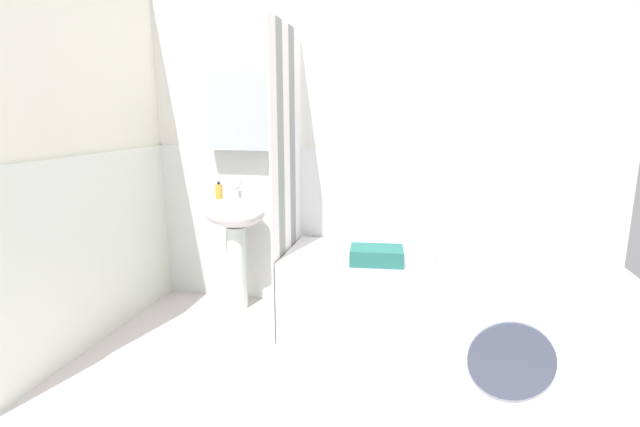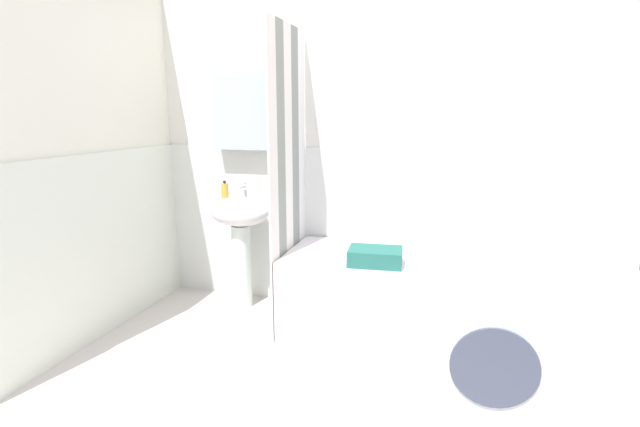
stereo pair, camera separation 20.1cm
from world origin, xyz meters
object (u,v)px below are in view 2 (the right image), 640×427
object	(u,v)px
lotion_bottle	(470,240)
bathtub	(404,297)
soap_dispenser	(225,190)
body_wash_bottle	(516,240)
towel_folded	(375,256)
shampoo_bottle	(497,239)
conditioner_bottle	(485,243)
sink	(241,228)
washer_dryer_stack	(496,250)

from	to	relation	value
lotion_bottle	bathtub	bearing A→B (deg)	-145.22
soap_dispenser	body_wash_bottle	xyz separation A→B (m)	(2.04, 0.10, -0.25)
soap_dispenser	body_wash_bottle	size ratio (longest dim) A/B	0.62
bathtub	towel_folded	xyz separation A→B (m)	(-0.17, -0.18, 0.32)
bathtub	soap_dispenser	bearing A→B (deg)	172.53
soap_dispenser	shampoo_bottle	distance (m)	1.94
soap_dispenser	conditioner_bottle	xyz separation A→B (m)	(1.85, 0.08, -0.28)
lotion_bottle	towel_folded	xyz separation A→B (m)	(-0.57, -0.46, -0.03)
sink	washer_dryer_stack	size ratio (longest dim) A/B	0.48
lotion_bottle	towel_folded	world-z (taller)	lotion_bottle
soap_dispenser	body_wash_bottle	bearing A→B (deg)	2.86
conditioner_bottle	soap_dispenser	bearing A→B (deg)	-177.44
body_wash_bottle	washer_dryer_stack	distance (m)	1.15
soap_dispenser	lotion_bottle	bearing A→B (deg)	3.11
soap_dispenser	shampoo_bottle	world-z (taller)	soap_dispenser
soap_dispenser	towel_folded	bearing A→B (deg)	-16.88
soap_dispenser	shampoo_bottle	bearing A→B (deg)	1.89
body_wash_bottle	conditioner_bottle	size ratio (longest dim) A/B	1.42
body_wash_bottle	towel_folded	world-z (taller)	body_wash_bottle
soap_dispenser	washer_dryer_stack	size ratio (longest dim) A/B	0.07
shampoo_bottle	sink	bearing A→B (deg)	-177.10
bathtub	towel_folded	size ratio (longest dim) A/B	4.79
bathtub	conditioner_bottle	distance (m)	0.65
sink	washer_dryer_stack	bearing A→B (deg)	-29.94
bathtub	washer_dryer_stack	xyz separation A→B (m)	(0.46, -0.82, 0.60)
body_wash_bottle	lotion_bottle	bearing A→B (deg)	-178.74
shampoo_bottle	washer_dryer_stack	world-z (taller)	washer_dryer_stack
body_wash_bottle	lotion_bottle	world-z (taller)	body_wash_bottle
lotion_bottle	shampoo_bottle	bearing A→B (deg)	-11.26
lotion_bottle	washer_dryer_stack	distance (m)	1.13
sink	washer_dryer_stack	xyz separation A→B (m)	(1.69, -0.97, 0.26)
soap_dispenser	lotion_bottle	distance (m)	1.78
lotion_bottle	conditioner_bottle	bearing A→B (deg)	-7.97
body_wash_bottle	bathtub	bearing A→B (deg)	-157.59
bathtub	lotion_bottle	distance (m)	0.59
bathtub	shampoo_bottle	world-z (taller)	shampoo_bottle
body_wash_bottle	lotion_bottle	size ratio (longest dim) A/B	1.25
sink	body_wash_bottle	world-z (taller)	sink
sink	body_wash_bottle	distance (m)	1.92
shampoo_bottle	lotion_bottle	xyz separation A→B (m)	(-0.16, 0.03, -0.02)
lotion_bottle	washer_dryer_stack	size ratio (longest dim) A/B	0.10
shampoo_bottle	conditioner_bottle	world-z (taller)	shampoo_bottle
body_wash_bottle	towel_folded	bearing A→B (deg)	-151.42
sink	soap_dispenser	size ratio (longest dim) A/B	6.47
sink	bathtub	distance (m)	1.29
sink	conditioner_bottle	distance (m)	1.72
bathtub	shampoo_bottle	bearing A→B (deg)	23.45
soap_dispenser	bathtub	bearing A→B (deg)	-7.47
soap_dispenser	bathtub	size ratio (longest dim) A/B	0.08
conditioner_bottle	lotion_bottle	distance (m)	0.09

